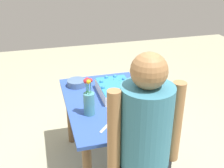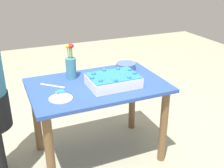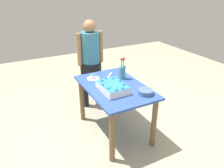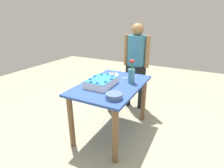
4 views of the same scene
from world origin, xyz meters
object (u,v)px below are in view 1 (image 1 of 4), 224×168
at_px(cake_knife, 108,125).
at_px(serving_plate_with_slice, 141,118).
at_px(fruit_bowl, 77,83).
at_px(flower_vase, 89,101).
at_px(sheet_cake, 115,89).
at_px(person_standing, 144,154).

bearing_deg(cake_knife, serving_plate_with_slice, 134.22).
xyz_separation_m(cake_knife, fruit_bowl, (-0.75, -0.12, 0.03)).
distance_m(serving_plate_with_slice, fruit_bowl, 0.84).
bearing_deg(cake_knife, flower_vase, -109.08).
distance_m(sheet_cake, cake_knife, 0.52).
bearing_deg(flower_vase, person_standing, 15.13).
xyz_separation_m(flower_vase, fruit_bowl, (-0.56, -0.02, -0.09)).
xyz_separation_m(serving_plate_with_slice, fruit_bowl, (-0.75, -0.39, 0.01)).
bearing_deg(serving_plate_with_slice, fruit_bowl, -152.40).
xyz_separation_m(sheet_cake, fruit_bowl, (-0.28, -0.32, -0.02)).
height_order(cake_knife, flower_vase, flower_vase).
distance_m(sheet_cake, flower_vase, 0.42).
bearing_deg(person_standing, cake_knife, 9.70).
height_order(sheet_cake, flower_vase, flower_vase).
distance_m(flower_vase, person_standing, 0.74).
bearing_deg(fruit_bowl, serving_plate_with_slice, 27.60).
xyz_separation_m(cake_knife, person_standing, (0.52, 0.09, 0.11)).
distance_m(serving_plate_with_slice, cake_knife, 0.27).
relative_size(serving_plate_with_slice, fruit_bowl, 0.97).
height_order(sheet_cake, cake_knife, sheet_cake).
distance_m(cake_knife, flower_vase, 0.25).
distance_m(sheet_cake, person_standing, 1.00).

